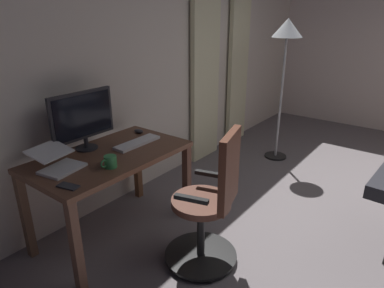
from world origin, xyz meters
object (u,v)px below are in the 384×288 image
Objects in this scene: office_chair at (210,207)px; mug_coffee at (110,162)px; desk at (110,166)px; floor_lamp at (286,40)px; computer_keyboard at (137,143)px; computer_mouse at (139,131)px; cell_phone_by_monitor at (68,186)px; laptop at (58,162)px; computer_monitor at (83,117)px.

office_chair is 8.06× the size of mug_coffee.
mug_coffee is (0.16, 0.20, 0.15)m from desk.
office_chair is at bearing 11.58° from floor_lamp.
computer_mouse is (-0.21, -0.19, 0.01)m from computer_keyboard.
mug_coffee is 0.08× the size of floor_lamp.
cell_phone_by_monitor is 0.08× the size of floor_lamp.
laptop reaches higher than cell_phone_by_monitor.
laptop is 2.70× the size of mug_coffee.
floor_lamp is at bearing 170.28° from computer_keyboard.
computer_keyboard is at bearing 42.89° from computer_mouse.
laptop is 0.21× the size of floor_lamp.
office_chair reaches higher than desk.
computer_monitor is 0.51m from mug_coffee.
computer_monitor is 0.71m from cell_phone_by_monitor.
desk is 0.44m from computer_monitor.
cell_phone_by_monitor is at bearing 2.20° from mug_coffee.
laptop is (0.36, 0.17, -0.21)m from computer_monitor.
office_chair is at bearing 119.60° from mug_coffee.
office_chair is 7.41× the size of cell_phone_by_monitor.
desk is 12.48× the size of computer_mouse.
cell_phone_by_monitor is at bearing 43.50° from computer_monitor.
mug_coffee reaches higher than computer_keyboard.
office_chair is 2.46× the size of computer_keyboard.
computer_monitor is at bearing -7.21° from computer_mouse.
computer_keyboard is 0.48m from mug_coffee.
computer_mouse is (-0.49, -0.17, 0.12)m from desk.
computer_keyboard is at bearing -9.72° from floor_lamp.
laptop is 0.37m from mug_coffee.
computer_keyboard is at bearing 141.06° from computer_monitor.
computer_mouse is (-0.53, 0.07, -0.25)m from computer_monitor.
desk is 0.43m from laptop.
desk is 2.58m from floor_lamp.
floor_lamp is at bearing 175.99° from mug_coffee.
office_chair is at bearing 125.90° from cell_phone_by_monitor.
computer_keyboard is 0.83m from cell_phone_by_monitor.
floor_lamp is (-2.44, 0.62, 0.47)m from computer_monitor.
floor_lamp is at bearing -4.63° from office_chair.
computer_mouse is (-0.89, -0.10, -0.03)m from laptop.
laptop reaches higher than mug_coffee.
desk is 8.66× the size of cell_phone_by_monitor.
computer_monitor is (0.04, -0.24, 0.37)m from desk.
mug_coffee is (-0.24, 0.28, -0.01)m from laptop.
desk is at bearing 159.57° from laptop.
laptop reaches higher than computer_mouse.
computer_mouse is 2.11m from floor_lamp.
floor_lamp reaches higher than cell_phone_by_monitor.
computer_monitor reaches higher than laptop.
desk is 0.72× the size of floor_lamp.
mug_coffee is at bearing 74.58° from computer_monitor.
computer_monitor is 0.33× the size of floor_lamp.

